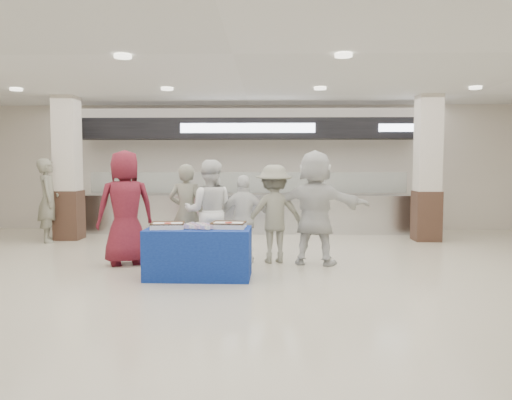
{
  "coord_description": "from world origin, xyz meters",
  "views": [
    {
      "loc": [
        0.48,
        -6.88,
        1.72
      ],
      "look_at": [
        0.28,
        1.6,
        1.09
      ],
      "focal_mm": 35.0,
      "sensor_mm": 36.0,
      "label": 1
    }
  ],
  "objects_px": {
    "civilian_maroon": "(125,208)",
    "soldier_a": "(186,212)",
    "chef_tall": "(209,212)",
    "sheet_cake_right": "(229,225)",
    "display_table": "(199,253)",
    "sheet_cake_left": "(168,225)",
    "soldier_bg": "(48,200)",
    "cupcake_tray": "(200,226)",
    "chef_short": "(244,219)",
    "soldier_b": "(274,214)",
    "civilian_white": "(315,208)"
  },
  "relations": [
    {
      "from": "civilian_maroon",
      "to": "soldier_a",
      "type": "bearing_deg",
      "value": 175.09
    },
    {
      "from": "soldier_a",
      "to": "chef_tall",
      "type": "relative_size",
      "value": 0.96
    },
    {
      "from": "civilian_maroon",
      "to": "chef_tall",
      "type": "height_order",
      "value": "civilian_maroon"
    },
    {
      "from": "sheet_cake_right",
      "to": "display_table",
      "type": "bearing_deg",
      "value": -175.68
    },
    {
      "from": "sheet_cake_left",
      "to": "display_table",
      "type": "bearing_deg",
      "value": 4.36
    },
    {
      "from": "chef_tall",
      "to": "soldier_bg",
      "type": "height_order",
      "value": "soldier_bg"
    },
    {
      "from": "cupcake_tray",
      "to": "chef_tall",
      "type": "height_order",
      "value": "chef_tall"
    },
    {
      "from": "chef_tall",
      "to": "chef_short",
      "type": "distance_m",
      "value": 0.61
    },
    {
      "from": "sheet_cake_right",
      "to": "soldier_b",
      "type": "relative_size",
      "value": 0.31
    },
    {
      "from": "sheet_cake_left",
      "to": "civilian_white",
      "type": "xyz_separation_m",
      "value": [
        2.29,
        1.07,
        0.17
      ]
    },
    {
      "from": "soldier_b",
      "to": "civilian_white",
      "type": "bearing_deg",
      "value": 157.05
    },
    {
      "from": "soldier_a",
      "to": "sheet_cake_right",
      "type": "bearing_deg",
      "value": 129.49
    },
    {
      "from": "soldier_a",
      "to": "civilian_white",
      "type": "height_order",
      "value": "civilian_white"
    },
    {
      "from": "chef_tall",
      "to": "chef_short",
      "type": "xyz_separation_m",
      "value": [
        0.6,
        0.05,
        -0.13
      ]
    },
    {
      "from": "civilian_maroon",
      "to": "soldier_bg",
      "type": "xyz_separation_m",
      "value": [
        -2.37,
        2.37,
        -0.06
      ]
    },
    {
      "from": "sheet_cake_left",
      "to": "sheet_cake_right",
      "type": "height_order",
      "value": "sheet_cake_right"
    },
    {
      "from": "cupcake_tray",
      "to": "soldier_a",
      "type": "bearing_deg",
      "value": 107.63
    },
    {
      "from": "cupcake_tray",
      "to": "soldier_a",
      "type": "relative_size",
      "value": 0.29
    },
    {
      "from": "chef_tall",
      "to": "soldier_b",
      "type": "bearing_deg",
      "value": -175.22
    },
    {
      "from": "soldier_b",
      "to": "sheet_cake_right",
      "type": "bearing_deg",
      "value": 49.12
    },
    {
      "from": "soldier_b",
      "to": "soldier_a",
      "type": "bearing_deg",
      "value": -13.9
    },
    {
      "from": "soldier_b",
      "to": "soldier_bg",
      "type": "relative_size",
      "value": 0.93
    },
    {
      "from": "sheet_cake_right",
      "to": "cupcake_tray",
      "type": "bearing_deg",
      "value": -171.19
    },
    {
      "from": "sheet_cake_left",
      "to": "soldier_bg",
      "type": "bearing_deg",
      "value": 134.42
    },
    {
      "from": "civilian_maroon",
      "to": "sheet_cake_right",
      "type": "bearing_deg",
      "value": 128.62
    },
    {
      "from": "sheet_cake_right",
      "to": "chef_short",
      "type": "xyz_separation_m",
      "value": [
        0.18,
        1.11,
        -0.04
      ]
    },
    {
      "from": "sheet_cake_right",
      "to": "soldier_a",
      "type": "relative_size",
      "value": 0.31
    },
    {
      "from": "display_table",
      "to": "chef_short",
      "type": "height_order",
      "value": "chef_short"
    },
    {
      "from": "soldier_b",
      "to": "chef_tall",
      "type": "bearing_deg",
      "value": -4.48
    },
    {
      "from": "sheet_cake_right",
      "to": "civilian_white",
      "type": "height_order",
      "value": "civilian_white"
    },
    {
      "from": "sheet_cake_left",
      "to": "soldier_a",
      "type": "height_order",
      "value": "soldier_a"
    },
    {
      "from": "soldier_a",
      "to": "civilian_maroon",
      "type": "bearing_deg",
      "value": 25.54
    },
    {
      "from": "sheet_cake_left",
      "to": "soldier_b",
      "type": "relative_size",
      "value": 0.31
    },
    {
      "from": "soldier_bg",
      "to": "chef_tall",
      "type": "bearing_deg",
      "value": -140.87
    },
    {
      "from": "soldier_a",
      "to": "civilian_white",
      "type": "distance_m",
      "value": 2.25
    },
    {
      "from": "chef_tall",
      "to": "civilian_white",
      "type": "distance_m",
      "value": 1.81
    },
    {
      "from": "soldier_bg",
      "to": "civilian_maroon",
      "type": "bearing_deg",
      "value": -155.21
    },
    {
      "from": "sheet_cake_left",
      "to": "chef_short",
      "type": "bearing_deg",
      "value": 47.31
    },
    {
      "from": "display_table",
      "to": "civilian_white",
      "type": "relative_size",
      "value": 0.8
    },
    {
      "from": "sheet_cake_left",
      "to": "cupcake_tray",
      "type": "distance_m",
      "value": 0.49
    },
    {
      "from": "civilian_maroon",
      "to": "soldier_b",
      "type": "distance_m",
      "value": 2.53
    },
    {
      "from": "civilian_maroon",
      "to": "civilian_white",
      "type": "xyz_separation_m",
      "value": [
        3.21,
        0.08,
        -0.0
      ]
    },
    {
      "from": "chef_short",
      "to": "civilian_maroon",
      "type": "bearing_deg",
      "value": 9.81
    },
    {
      "from": "soldier_a",
      "to": "soldier_bg",
      "type": "height_order",
      "value": "soldier_bg"
    },
    {
      "from": "civilian_white",
      "to": "chef_tall",
      "type": "bearing_deg",
      "value": 12.07
    },
    {
      "from": "chef_tall",
      "to": "sheet_cake_right",
      "type": "bearing_deg",
      "value": 110.66
    },
    {
      "from": "sheet_cake_left",
      "to": "civilian_maroon",
      "type": "xyz_separation_m",
      "value": [
        -0.91,
        0.99,
        0.17
      ]
    },
    {
      "from": "sheet_cake_right",
      "to": "soldier_a",
      "type": "bearing_deg",
      "value": 123.53
    },
    {
      "from": "sheet_cake_left",
      "to": "soldier_bg",
      "type": "relative_size",
      "value": 0.29
    },
    {
      "from": "civilian_maroon",
      "to": "soldier_a",
      "type": "xyz_separation_m",
      "value": [
        0.98,
        0.35,
        -0.12
      ]
    }
  ]
}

